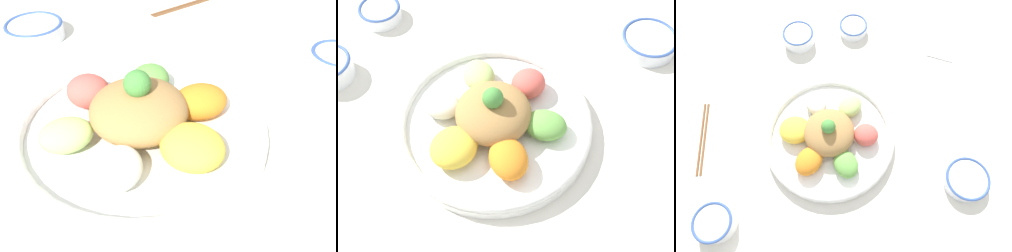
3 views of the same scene
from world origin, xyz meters
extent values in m
plane|color=silver|center=(0.00, 0.00, 0.00)|extent=(2.40, 2.40, 0.00)
cylinder|color=white|center=(-0.03, 0.00, 0.01)|extent=(0.36, 0.36, 0.02)
torus|color=white|center=(-0.03, 0.00, 0.03)|extent=(0.36, 0.36, 0.02)
ellipsoid|color=#E55B51|center=(0.05, 0.05, 0.04)|extent=(0.09, 0.09, 0.05)
ellipsoid|color=#B7DB7A|center=(-0.03, 0.10, 0.04)|extent=(0.06, 0.07, 0.04)
ellipsoid|color=white|center=(-0.12, 0.05, 0.04)|extent=(0.09, 0.09, 0.04)
ellipsoid|color=yellow|center=(-0.12, -0.04, 0.04)|extent=(0.11, 0.11, 0.05)
ellipsoid|color=orange|center=(-0.03, -0.09, 0.04)|extent=(0.07, 0.08, 0.05)
ellipsoid|color=#6BAD4C|center=(0.05, -0.04, 0.04)|extent=(0.10, 0.09, 0.04)
ellipsoid|color=#AD7F47|center=(-0.03, 0.00, 0.05)|extent=(0.14, 0.14, 0.07)
sphere|color=#478E3D|center=(-0.03, 0.00, 0.10)|extent=(0.04, 0.04, 0.04)
cylinder|color=white|center=(0.34, 0.10, 0.02)|extent=(0.12, 0.12, 0.03)
torus|color=#38569E|center=(0.34, 0.10, 0.03)|extent=(0.12, 0.12, 0.01)
cylinder|color=#5B3319|center=(0.34, 0.10, 0.03)|extent=(0.10, 0.10, 0.00)
cylinder|color=brown|center=(0.37, -0.25, 0.00)|extent=(0.06, 0.20, 0.01)
cylinder|color=brown|center=(0.38, -0.25, 0.00)|extent=(0.06, 0.20, 0.01)
camera|label=1|loc=(-0.44, 0.12, 0.39)|focal=42.00mm
camera|label=2|loc=(-0.16, -0.47, 0.73)|focal=50.00mm
camera|label=3|loc=(0.15, -0.20, 0.76)|focal=30.00mm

